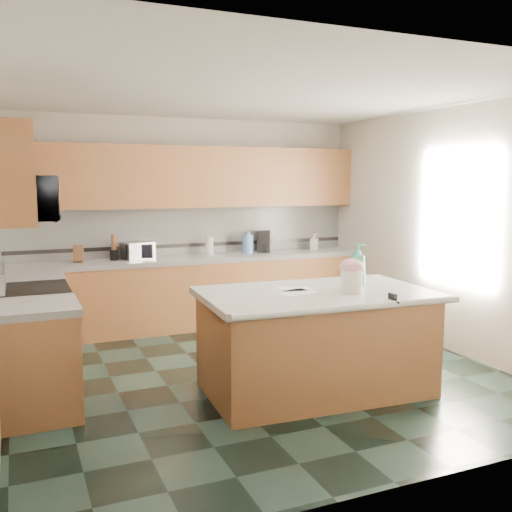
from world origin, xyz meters
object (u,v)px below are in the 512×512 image
island_base (315,344)px  knife_block (78,254)px  coffee_maker (264,241)px  island_top (316,294)px  soap_bottle_island (358,265)px  treat_jar (351,281)px  toaster_oven (137,251)px

island_base → knife_block: size_ratio=9.58×
coffee_maker → island_top: bearing=-80.3°
island_top → soap_bottle_island: (0.47, 0.06, 0.23)m
island_top → treat_jar: 0.34m
treat_jar → soap_bottle_island: 0.34m
knife_block → toaster_oven: size_ratio=0.54×
knife_block → island_base: bearing=-46.3°
coffee_maker → treat_jar: bearing=-74.7°
treat_jar → knife_block: knife_block is taller
island_base → toaster_oven: (-1.04, 2.69, 0.60)m
soap_bottle_island → toaster_oven: (-1.51, 2.63, -0.09)m
soap_bottle_island → knife_block: bearing=111.1°
island_base → soap_bottle_island: 0.84m
island_top → treat_jar: treat_jar is taller
treat_jar → coffee_maker: (0.44, 2.91, 0.05)m
soap_bottle_island → island_top: bearing=168.5°
island_base → toaster_oven: 2.95m
treat_jar → island_top: bearing=166.6°
knife_block → toaster_oven: 0.71m
soap_bottle_island → toaster_oven: 3.04m
island_top → toaster_oven: size_ratio=5.45×
toaster_oven → island_base: bearing=-87.9°
knife_block → toaster_oven: toaster_oven is taller
treat_jar → soap_bottle_island: soap_bottle_island is taller
coffee_maker → toaster_oven: bearing=-155.0°
knife_block → coffee_maker: coffee_maker is taller
treat_jar → soap_bottle_island: bearing=70.1°
island_base → treat_jar: bearing=-32.6°
soap_bottle_island → toaster_oven: bearing=100.9°
soap_bottle_island → treat_jar: bearing=-151.4°
island_base → soap_bottle_island: size_ratio=4.85×
toaster_oven → coffee_maker: (1.73, 0.03, 0.04)m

